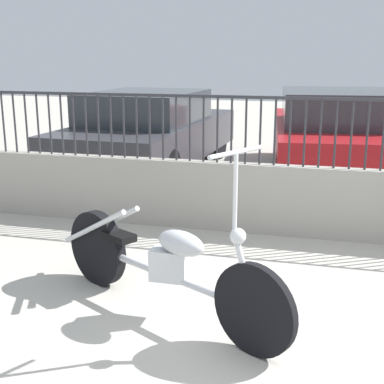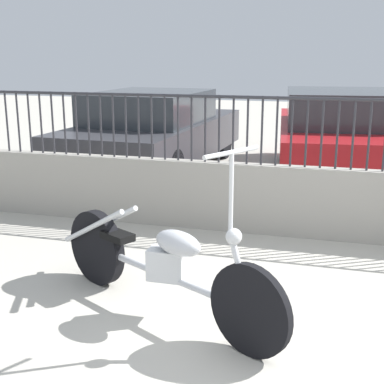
% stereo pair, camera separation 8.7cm
% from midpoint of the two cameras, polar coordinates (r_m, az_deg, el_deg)
% --- Properties ---
extents(ground_plane, '(40.00, 40.00, 0.00)m').
position_cam_midpoint_polar(ground_plane, '(3.61, 12.64, -18.91)').
color(ground_plane, '#B7B2A5').
extents(low_wall, '(9.84, 0.18, 0.78)m').
position_cam_midpoint_polar(low_wall, '(5.99, 14.42, -1.20)').
color(low_wall, '#9E998E').
rests_on(low_wall, ground_plane).
extents(fence_railing, '(9.84, 0.04, 0.75)m').
position_cam_midpoint_polar(fence_railing, '(5.82, 14.97, 7.18)').
color(fence_railing, '#2D2D33').
rests_on(fence_railing, low_wall).
extents(motorcycle_silver, '(2.16, 1.25, 1.38)m').
position_cam_midpoint_polar(motorcycle_silver, '(4.20, -3.68, -7.32)').
color(motorcycle_silver, black).
rests_on(motorcycle_silver, ground_plane).
extents(car_dark_grey, '(2.08, 4.60, 1.36)m').
position_cam_midpoint_polar(car_dark_grey, '(9.23, -3.78, 6.52)').
color(car_dark_grey, black).
rests_on(car_dark_grey, ground_plane).
extents(car_red, '(2.33, 4.53, 1.42)m').
position_cam_midpoint_polar(car_red, '(8.89, 15.77, 5.87)').
color(car_red, black).
rests_on(car_red, ground_plane).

